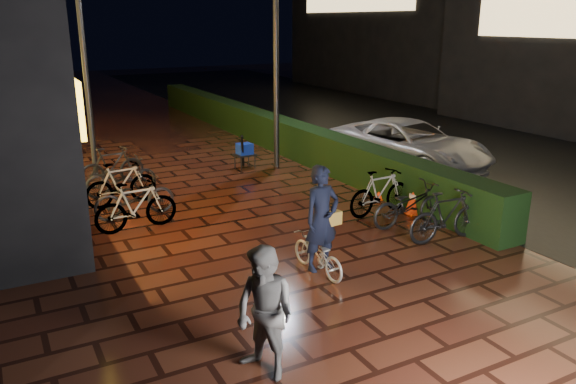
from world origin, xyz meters
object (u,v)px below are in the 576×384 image
traffic_barrier (399,192)px  cart_assembly (244,150)px  cyclist (320,235)px  bystander_person (265,313)px  van (408,145)px

traffic_barrier → cart_assembly: size_ratio=1.52×
cyclist → traffic_barrier: cyclist is taller
bystander_person → cyclist: (1.93, 2.00, -0.11)m
bystander_person → cart_assembly: bystander_person is taller
traffic_barrier → bystander_person: bearing=-141.7°
bystander_person → cart_assembly: (3.61, 8.71, -0.27)m
cyclist → bystander_person: bearing=-134.0°
bystander_person → traffic_barrier: 6.78m
van → traffic_barrier: 3.39m
bystander_person → traffic_barrier: bystander_person is taller
van → cart_assembly: 4.49m
van → cyclist: bearing=-152.9°
van → cyclist: size_ratio=2.60×
bystander_person → traffic_barrier: size_ratio=1.02×
van → cart_assembly: van is taller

